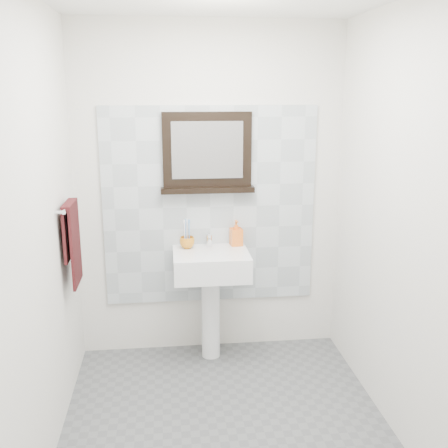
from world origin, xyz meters
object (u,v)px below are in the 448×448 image
at_px(pedestal_sink, 211,275).
at_px(soap_dispenser, 236,233).
at_px(toothbrush_cup, 187,243).
at_px(framed_mirror, 207,154).
at_px(hand_towel, 72,237).

height_order(pedestal_sink, soap_dispenser, soap_dispenser).
bearing_deg(pedestal_sink, toothbrush_cup, 146.41).
xyz_separation_m(soap_dispenser, framed_mirror, (-0.21, 0.04, 0.59)).
xyz_separation_m(pedestal_sink, framed_mirror, (-0.01, 0.19, 0.87)).
relative_size(toothbrush_cup, framed_mirror, 0.16).
height_order(toothbrush_cup, framed_mirror, framed_mirror).
relative_size(pedestal_sink, toothbrush_cup, 8.79).
relative_size(pedestal_sink, framed_mirror, 1.39).
bearing_deg(toothbrush_cup, soap_dispenser, 5.19).
height_order(toothbrush_cup, hand_towel, hand_towel).
bearing_deg(soap_dispenser, hand_towel, -166.80).
distance_m(toothbrush_cup, framed_mirror, 0.67).
relative_size(toothbrush_cup, soap_dispenser, 0.56).
height_order(pedestal_sink, toothbrush_cup, pedestal_sink).
distance_m(framed_mirror, hand_towel, 1.14).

